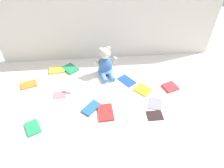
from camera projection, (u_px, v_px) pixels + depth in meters
ground_plane at (113, 85)px, 1.53m from camera, size 3.20×3.20×0.00m
backdrop_drape at (108, 22)px, 1.60m from camera, size 1.78×0.03×0.64m
teddy_bear at (105, 65)px, 1.57m from camera, size 0.20×0.19×0.24m
book_case_0 at (70, 87)px, 1.49m from camera, size 0.09×0.12×0.02m
book_case_1 at (33, 128)px, 1.23m from camera, size 0.12×0.13×0.02m
book_case_2 at (155, 115)px, 1.30m from camera, size 0.10×0.08×0.01m
book_case_3 at (70, 69)px, 1.66m from camera, size 0.15×0.15×0.02m
book_case_4 at (170, 87)px, 1.50m from camera, size 0.13×0.12×0.02m
book_case_5 at (57, 70)px, 1.65m from camera, size 0.13×0.09×0.02m
book_case_6 at (127, 80)px, 1.56m from camera, size 0.15×0.16×0.01m
book_case_7 at (155, 103)px, 1.38m from camera, size 0.12×0.13×0.01m
book_case_8 at (106, 112)px, 1.32m from camera, size 0.10×0.14×0.01m
book_case_9 at (59, 95)px, 1.44m from camera, size 0.09×0.07×0.01m
book_case_10 at (91, 108)px, 1.35m from camera, size 0.14×0.14×0.01m
book_case_11 at (143, 90)px, 1.48m from camera, size 0.14×0.14×0.01m
book_case_12 at (29, 85)px, 1.52m from camera, size 0.14×0.11×0.01m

